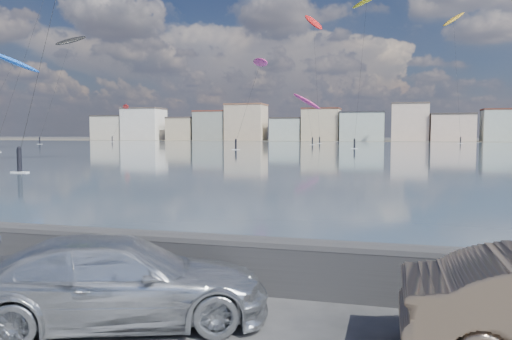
{
  "coord_description": "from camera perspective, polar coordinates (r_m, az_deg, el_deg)",
  "views": [
    {
      "loc": [
        3.69,
        -6.09,
        2.97
      ],
      "look_at": [
        1.0,
        4.0,
        2.2
      ],
      "focal_mm": 35.0,
      "sensor_mm": 36.0,
      "label": 1
    }
  ],
  "objects": [
    {
      "name": "kitesurfer_7",
      "position": [
        115.27,
        12.54,
        18.16
      ],
      "size": [
        7.86,
        17.98,
        33.05
      ],
      "color": "yellow",
      "rests_on": "ground"
    },
    {
      "name": "far_shore_strip",
      "position": [
        206.14,
        13.91,
        3.28
      ],
      "size": [
        500.0,
        60.0,
        0.0
      ],
      "primitive_type": "cube",
      "color": "#4C473D",
      "rests_on": "ground"
    },
    {
      "name": "bay_water",
      "position": [
        97.7,
        12.75,
        2.39
      ],
      "size": [
        500.0,
        177.0,
        0.0
      ],
      "primitive_type": "cube",
      "color": "#334859",
      "rests_on": "ground"
    },
    {
      "name": "far_buildings",
      "position": [
        192.13,
        14.26,
        5.01
      ],
      "size": [
        240.79,
        13.26,
        14.6
      ],
      "color": "beige",
      "rests_on": "ground"
    },
    {
      "name": "kitesurfer_12",
      "position": [
        109.99,
        -25.94,
        10.98
      ],
      "size": [
        8.1,
        14.19,
        19.19
      ],
      "color": "blue",
      "rests_on": "ground"
    },
    {
      "name": "car_silver",
      "position": [
        8.25,
        -15.32,
        -12.1
      ],
      "size": [
        5.02,
        3.53,
        1.35
      ],
      "primitive_type": "imported",
      "rotation": [
        0.0,
        0.0,
        1.96
      ],
      "color": "silver",
      "rests_on": "ground"
    },
    {
      "name": "kitesurfer_13",
      "position": [
        144.84,
        5.81,
        7.77
      ],
      "size": [
        9.27,
        18.03,
        15.29
      ],
      "color": "#E5338C",
      "rests_on": "ground"
    },
    {
      "name": "kitesurfer_8",
      "position": [
        96.33,
        0.46,
        12.07
      ],
      "size": [
        6.42,
        12.17,
        17.46
      ],
      "color": "#E5338C",
      "rests_on": "ground"
    },
    {
      "name": "kitesurfer_0",
      "position": [
        158.05,
        -20.43,
        13.6
      ],
      "size": [
        6.98,
        18.06,
        32.37
      ],
      "color": "black",
      "rests_on": "ground"
    },
    {
      "name": "kitesurfer_6",
      "position": [
        157.55,
        6.59,
        16.34
      ],
      "size": [
        8.44,
        14.67,
        39.85
      ],
      "color": "red",
      "rests_on": "ground"
    },
    {
      "name": "seawall",
      "position": [
        9.82,
        -7.72,
        -9.89
      ],
      "size": [
        400.0,
        0.36,
        1.08
      ],
      "color": "#28282B",
      "rests_on": "ground"
    },
    {
      "name": "kitesurfer_19",
      "position": [
        183.78,
        -14.69,
        6.93
      ],
      "size": [
        6.04,
        10.94,
        13.45
      ],
      "color": "red",
      "rests_on": "ground"
    },
    {
      "name": "kitesurfer_16",
      "position": [
        168.65,
        21.65,
        15.53
      ],
      "size": [
        7.97,
        12.92,
        40.24
      ],
      "color": "#BF8C19",
      "rests_on": "ground"
    }
  ]
}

